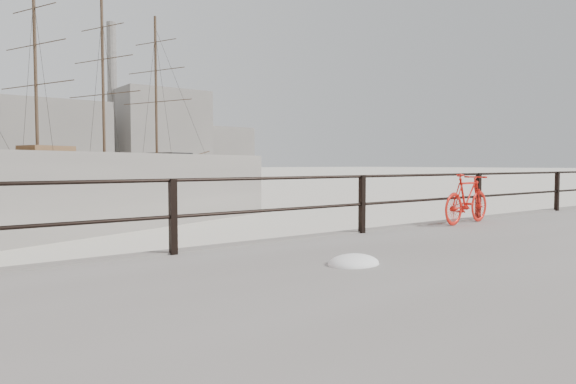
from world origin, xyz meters
TOP-DOWN VIEW (x-y plane):
  - ground at (0.00, 0.00)m, footprint 400.00×400.00m
  - guardrail at (0.00, -0.15)m, footprint 28.00×0.10m
  - bicycle at (-0.85, -0.44)m, footprint 1.68×0.42m
  - barque_black at (20.26, 89.46)m, footprint 61.09×39.58m
  - industrial_west at (20.00, 140.00)m, footprint 32.00×18.00m
  - industrial_mid at (55.00, 145.00)m, footprint 26.00×20.00m
  - industrial_east at (78.00, 150.00)m, footprint 20.00×16.00m
  - smokestack at (42.00, 150.00)m, footprint 2.80×2.80m

SIDE VIEW (x-z plane):
  - ground at x=0.00m, z-range 0.00..0.00m
  - barque_black at x=20.26m, z-range -16.53..16.53m
  - guardrail at x=0.00m, z-range 0.35..1.35m
  - bicycle at x=-0.85m, z-range 0.35..1.36m
  - industrial_east at x=78.00m, z-range 0.00..14.00m
  - industrial_west at x=20.00m, z-range 0.00..18.00m
  - industrial_mid at x=55.00m, z-range 0.00..24.00m
  - smokestack at x=42.00m, z-range 0.00..44.00m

